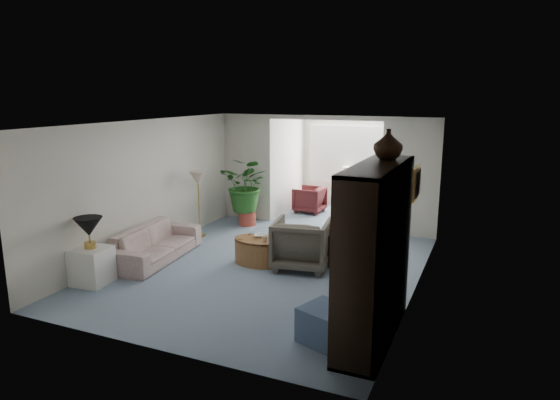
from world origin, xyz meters
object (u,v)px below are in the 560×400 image
at_px(coffee_cup, 265,239).
at_px(sunroom_chair_maroon, 309,200).
at_px(floor_lamp, 198,178).
at_px(side_table_dark, 345,252).
at_px(coffee_table, 260,251).
at_px(entertainment_cabinet, 375,253).
at_px(coffee_bowl, 260,236).
at_px(sofa, 155,243).
at_px(plant_pot, 247,218).
at_px(framed_picture, 417,183).
at_px(sunroom_chair_blue, 368,205).
at_px(ottoman, 326,324).
at_px(wingback_chair, 302,244).
at_px(cabinet_urn, 388,144).
at_px(sunroom_table, 346,197).
at_px(end_table, 92,266).
at_px(table_lamp, 89,227).

height_order(coffee_cup, sunroom_chair_maroon, sunroom_chair_maroon).
bearing_deg(floor_lamp, side_table_dark, -10.79).
height_order(coffee_table, entertainment_cabinet, entertainment_cabinet).
relative_size(coffee_cup, sunroom_chair_maroon, 0.14).
distance_m(coffee_bowl, coffee_cup, 0.28).
distance_m(sofa, sunroom_chair_maroon, 4.73).
xyz_separation_m(plant_pot, sunroom_chair_maroon, (0.88, 1.74, 0.17)).
distance_m(framed_picture, sunroom_chair_blue, 4.82).
bearing_deg(sofa, ottoman, -119.50).
bearing_deg(sunroom_chair_maroon, coffee_table, 9.55).
height_order(coffee_cup, sunroom_chair_blue, sunroom_chair_blue).
xyz_separation_m(floor_lamp, ottoman, (3.89, -3.25, -1.03)).
bearing_deg(wingback_chair, cabinet_urn, 129.66).
height_order(coffee_table, sunroom_chair_maroon, sunroom_chair_maroon).
distance_m(wingback_chair, sunroom_table, 4.67).
bearing_deg(coffee_cup, coffee_bowl, 135.00).
bearing_deg(wingback_chair, coffee_cup, 6.94).
bearing_deg(sunroom_chair_maroon, sunroom_chair_blue, 92.06).
relative_size(ottoman, plant_pot, 1.37).
distance_m(sunroom_chair_blue, sunroom_chair_maroon, 1.50).
xyz_separation_m(sofa, sunroom_table, (2.06, 5.30, -0.00)).
bearing_deg(sunroom_table, framed_picture, -64.00).
height_order(side_table_dark, sunroom_table, sunroom_table).
bearing_deg(wingback_chair, side_table_dark, -166.50).
bearing_deg(end_table, sunroom_chair_blue, 63.00).
distance_m(coffee_table, wingback_chair, 0.79).
bearing_deg(wingback_chair, sunroom_chair_maroon, -81.42).
xyz_separation_m(framed_picture, coffee_bowl, (-2.74, 0.42, -1.23)).
height_order(coffee_table, wingback_chair, wingback_chair).
bearing_deg(framed_picture, sofa, -176.81).
bearing_deg(coffee_cup, plant_pot, 123.68).
xyz_separation_m(end_table, sunroom_chair_blue, (3.01, 5.90, 0.04)).
height_order(sofa, cabinet_urn, cabinet_urn).
height_order(framed_picture, coffee_cup, framed_picture).
bearing_deg(coffee_table, cabinet_urn, -29.20).
distance_m(table_lamp, entertainment_cabinet, 4.49).
distance_m(framed_picture, end_table, 5.18).
relative_size(table_lamp, floor_lamp, 1.22).
bearing_deg(sofa, coffee_table, -78.61).
relative_size(coffee_cup, cabinet_urn, 0.28).
bearing_deg(sunroom_table, coffee_table, -92.75).
height_order(coffee_bowl, wingback_chair, wingback_chair).
height_order(coffee_bowl, coffee_cup, coffee_cup).
distance_m(entertainment_cabinet, sunroom_table, 7.01).
bearing_deg(sunroom_table, coffee_cup, -90.91).
height_order(floor_lamp, coffee_cup, floor_lamp).
height_order(end_table, floor_lamp, floor_lamp).
xyz_separation_m(framed_picture, table_lamp, (-4.72, -1.60, -0.76)).
distance_m(cabinet_urn, sunroom_table, 6.81).
bearing_deg(coffee_bowl, cabinet_urn, -30.44).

